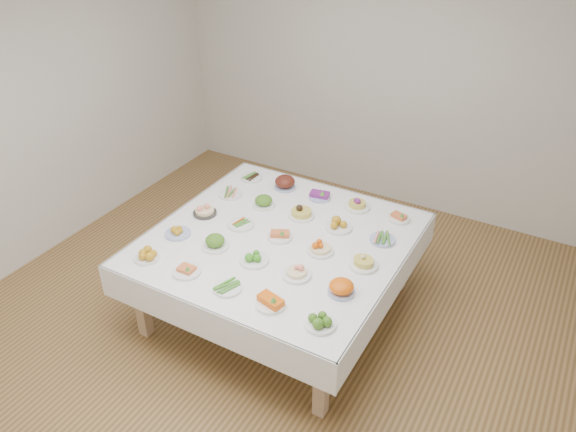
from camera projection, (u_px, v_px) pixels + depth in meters
The scene contains 27 objects.
room_envelope at pixel (264, 122), 3.83m from camera, with size 5.02×5.02×2.81m.
display_table at pixel (279, 245), 4.59m from camera, with size 2.00×2.00×0.75m.
dish_0 at pixel (147, 255), 4.29m from camera, with size 0.19×0.19×0.09m.
dish_1 at pixel (186, 269), 4.15m from camera, with size 0.21×0.21×0.09m.
dish_2 at pixel (227, 287), 3.99m from camera, with size 0.23×0.21×0.05m.
dish_3 at pixel (271, 301), 3.84m from camera, with size 0.21×0.21×0.10m.
dish_4 at pixel (320, 320), 3.67m from camera, with size 0.21×0.21×0.10m.
dish_5 at pixel (178, 232), 4.57m from camera, with size 0.20×0.20×0.08m.
dish_6 at pixel (215, 242), 4.42m from camera, with size 0.21×0.21×0.11m.
dish_7 at pixel (254, 257), 4.26m from camera, with size 0.22×0.22×0.10m.
dish_8 at pixel (297, 270), 4.10m from camera, with size 0.22×0.22×0.12m.
dish_9 at pixel (341, 288), 3.94m from camera, with size 0.19×0.19×0.11m.
dish_10 at pixel (205, 209), 4.83m from camera, with size 0.20×0.20×0.11m.
dish_11 at pixel (241, 224), 4.70m from camera, with size 0.22×0.22×0.05m.
dish_12 at pixel (280, 234), 4.54m from camera, with size 0.20×0.20×0.09m.
dish_13 at pixel (320, 246), 4.36m from camera, with size 0.21×0.21×0.13m.
dish_14 at pixel (364, 261), 4.21m from camera, with size 0.22×0.22×0.11m.
dish_15 at pixel (231, 193), 5.12m from camera, with size 0.23×0.21×0.05m.
dish_16 at pixel (264, 201), 4.95m from camera, with size 0.20×0.20×0.12m.
dish_17 at pixel (301, 210), 4.79m from camera, with size 0.23×0.22×0.14m.
dish_18 at pixel (339, 224), 4.64m from camera, with size 0.22×0.22×0.11m.
dish_19 at pixel (382, 239), 4.51m from camera, with size 0.21×0.20×0.05m.
dish_20 at pixel (251, 177), 5.39m from camera, with size 0.20×0.20×0.05m.
dish_21 at pixel (285, 183), 5.22m from camera, with size 0.19×0.19×0.11m.
dish_22 at pixel (320, 194), 5.07m from camera, with size 0.19×0.19×0.10m.
dish_23 at pixel (357, 203), 4.92m from camera, with size 0.22×0.22×0.12m.
dish_24 at pixel (399, 217), 4.77m from camera, with size 0.19×0.19×0.08m.
Camera 1 is at (1.91, -3.04, 3.33)m, focal length 35.00 mm.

